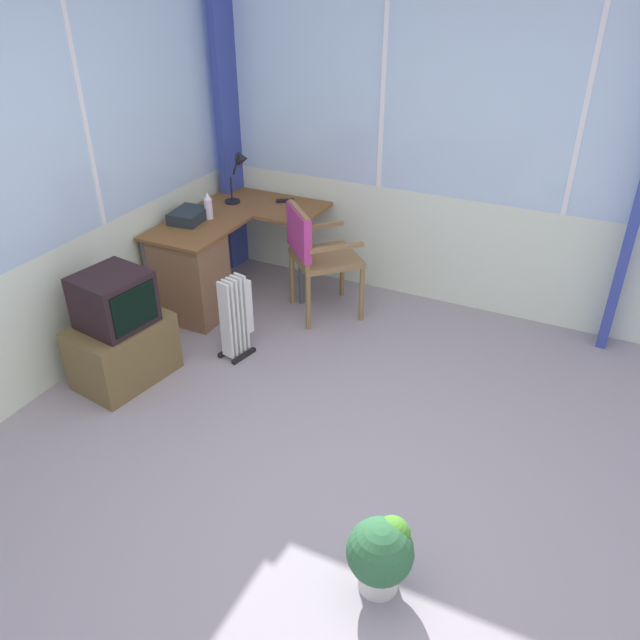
{
  "coord_description": "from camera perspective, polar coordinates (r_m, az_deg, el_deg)",
  "views": [
    {
      "loc": [
        -2.25,
        -1.0,
        2.58
      ],
      "look_at": [
        0.56,
        0.36,
        0.72
      ],
      "focal_mm": 35.28,
      "sensor_mm": 36.0,
      "label": 1
    }
  ],
  "objects": [
    {
      "name": "desk",
      "position": [
        5.07,
        -11.14,
        4.61
      ],
      "size": [
        1.33,
        1.02,
        0.72
      ],
      "color": "brown",
      "rests_on": "ground"
    },
    {
      "name": "tv_remote",
      "position": [
        5.42,
        -3.18,
        10.76
      ],
      "size": [
        0.12,
        0.15,
        0.02
      ],
      "primitive_type": "cube",
      "rotation": [
        0.0,
        0.0,
        0.59
      ],
      "color": "black",
      "rests_on": "desk"
    },
    {
      "name": "space_heater",
      "position": [
        4.52,
        -7.56,
        0.4
      ],
      "size": [
        0.28,
        0.21,
        0.62
      ],
      "color": "white",
      "rests_on": "ground"
    },
    {
      "name": "curtain_corner",
      "position": [
        5.6,
        -8.28,
        17.75
      ],
      "size": [
        0.29,
        0.09,
        2.69
      ],
      "primitive_type": "cube",
      "rotation": [
        0.0,
        0.0,
        -0.08
      ],
      "color": "#364598",
      "rests_on": "ground"
    },
    {
      "name": "tv_on_stand",
      "position": [
        4.41,
        -17.67,
        -1.26
      ],
      "size": [
        0.7,
        0.53,
        0.8
      ],
      "color": "brown",
      "rests_on": "ground"
    },
    {
      "name": "ground",
      "position": [
        3.59,
        1.29,
        -15.94
      ],
      "size": [
        5.78,
        5.29,
        0.06
      ],
      "primitive_type": "cube",
      "color": "gray"
    },
    {
      "name": "desk_lamp",
      "position": [
        5.39,
        -7.25,
        13.45
      ],
      "size": [
        0.22,
        0.19,
        0.42
      ],
      "color": "black",
      "rests_on": "desk"
    },
    {
      "name": "wooden_armchair",
      "position": [
        4.87,
        -0.77,
        6.65
      ],
      "size": [
        0.68,
        0.68,
        0.91
      ],
      "color": "olive",
      "rests_on": "ground"
    },
    {
      "name": "paper_tray",
      "position": [
        5.1,
        -11.82,
        9.25
      ],
      "size": [
        0.32,
        0.26,
        0.09
      ],
      "primitive_type": "cube",
      "rotation": [
        0.0,
        0.0,
        0.11
      ],
      "color": "#212A30",
      "rests_on": "desk"
    },
    {
      "name": "east_window_panel",
      "position": [
        4.92,
        13.84,
        15.95
      ],
      "size": [
        0.07,
        4.29,
        2.79
      ],
      "color": "silver",
      "rests_on": "ground"
    },
    {
      "name": "spray_bottle",
      "position": [
        5.1,
        -10.1,
        10.15
      ],
      "size": [
        0.06,
        0.06,
        0.22
      ],
      "color": "silver",
      "rests_on": "desk"
    },
    {
      "name": "potted_plant",
      "position": [
        3.04,
        5.59,
        -20.23
      ],
      "size": [
        0.31,
        0.31,
        0.39
      ],
      "color": "silver",
      "rests_on": "ground"
    }
  ]
}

